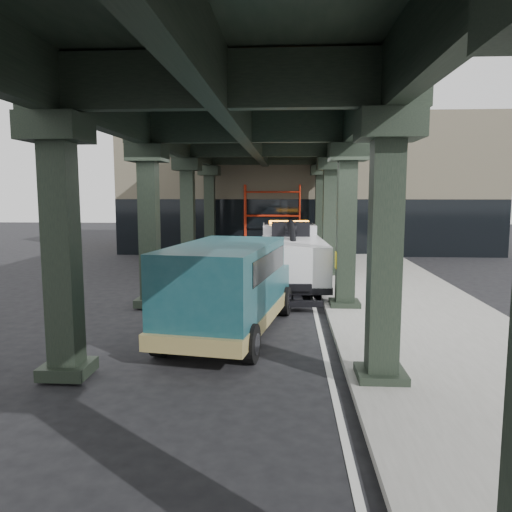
% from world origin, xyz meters
% --- Properties ---
extents(ground, '(90.00, 90.00, 0.00)m').
position_xyz_m(ground, '(0.00, 0.00, 0.00)').
color(ground, black).
rests_on(ground, ground).
extents(sidewalk, '(5.00, 40.00, 0.15)m').
position_xyz_m(sidewalk, '(4.50, 2.00, 0.07)').
color(sidewalk, gray).
rests_on(sidewalk, ground).
extents(lane_stripe, '(0.12, 38.00, 0.01)m').
position_xyz_m(lane_stripe, '(1.70, 2.00, 0.01)').
color(lane_stripe, silver).
rests_on(lane_stripe, ground).
extents(viaduct, '(7.40, 32.00, 6.40)m').
position_xyz_m(viaduct, '(-0.40, 2.00, 5.46)').
color(viaduct, black).
rests_on(viaduct, ground).
extents(building, '(22.00, 10.00, 8.00)m').
position_xyz_m(building, '(2.00, 20.00, 4.00)').
color(building, '#C6B793').
rests_on(building, ground).
extents(scaffolding, '(3.08, 0.88, 4.00)m').
position_xyz_m(scaffolding, '(0.00, 14.64, 2.11)').
color(scaffolding, red).
rests_on(scaffolding, ground).
extents(tow_truck, '(2.59, 7.86, 2.54)m').
position_xyz_m(tow_truck, '(0.98, 6.10, 1.24)').
color(tow_truck, black).
rests_on(tow_truck, ground).
extents(towed_van, '(3.12, 6.06, 2.35)m').
position_xyz_m(towed_van, '(-0.62, -0.94, 1.26)').
color(towed_van, '#133E46').
rests_on(towed_van, ground).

